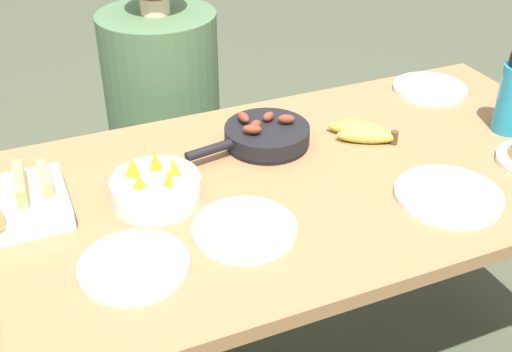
{
  "coord_description": "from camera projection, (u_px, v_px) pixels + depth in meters",
  "views": [
    {
      "loc": [
        -0.5,
        -1.16,
        1.6
      ],
      "look_at": [
        0.0,
        0.0,
        0.8
      ],
      "focal_mm": 45.0,
      "sensor_mm": 36.0,
      "label": 1
    }
  ],
  "objects": [
    {
      "name": "empty_plate_mid_edge",
      "position": [
        430.0,
        89.0,
        1.95
      ],
      "size": [
        0.22,
        0.22,
        0.02
      ],
      "color": "silver",
      "rests_on": "dining_table"
    },
    {
      "name": "person_figure",
      "position": [
        167.0,
        150.0,
        2.19
      ],
      "size": [
        0.4,
        0.4,
        1.22
      ],
      "color": "black",
      "rests_on": "ground_plane"
    },
    {
      "name": "banana_bunch",
      "position": [
        366.0,
        132.0,
        1.69
      ],
      "size": [
        0.16,
        0.16,
        0.04
      ],
      "color": "gold",
      "rests_on": "dining_table"
    },
    {
      "name": "fruit_bowl_mango",
      "position": [
        156.0,
        188.0,
        1.45
      ],
      "size": [
        0.2,
        0.2,
        0.11
      ],
      "color": "silver",
      "rests_on": "dining_table"
    },
    {
      "name": "empty_plate_near_front",
      "position": [
        448.0,
        196.0,
        1.46
      ],
      "size": [
        0.24,
        0.24,
        0.02
      ],
      "color": "silver",
      "rests_on": "dining_table"
    },
    {
      "name": "empty_plate_far_right",
      "position": [
        134.0,
        266.0,
        1.26
      ],
      "size": [
        0.22,
        0.22,
        0.02
      ],
      "color": "silver",
      "rests_on": "dining_table"
    },
    {
      "name": "dining_table",
      "position": [
        256.0,
        221.0,
        1.56
      ],
      "size": [
        1.86,
        0.82,
        0.77
      ],
      "color": "olive",
      "rests_on": "ground_plane"
    },
    {
      "name": "skillet",
      "position": [
        265.0,
        135.0,
        1.66
      ],
      "size": [
        0.34,
        0.22,
        0.08
      ],
      "rotation": [
        0.0,
        0.0,
        3.31
      ],
      "color": "black",
      "rests_on": "dining_table"
    },
    {
      "name": "empty_plate_far_left",
      "position": [
        245.0,
        229.0,
        1.36
      ],
      "size": [
        0.22,
        0.22,
        0.02
      ],
      "color": "silver",
      "rests_on": "dining_table"
    }
  ]
}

